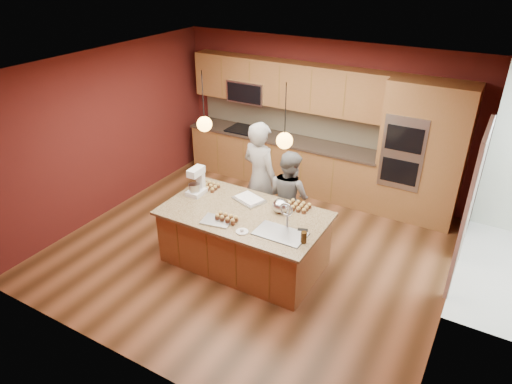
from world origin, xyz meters
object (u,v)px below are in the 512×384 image
Objects in this scene: island at (245,238)px; mixing_bowl at (281,206)px; stand_mixer at (197,183)px; person_left at (260,178)px; person_right at (289,197)px.

mixing_bowl is (0.41, 0.27, 0.50)m from island.
stand_mixer reaches higher than island.
island is 1.24× the size of person_left.
person_right is at bearing 74.86° from island.
person_left is 0.53m from person_right.
person_left reaches higher than person_right.
island is 5.50× the size of stand_mixer.
mixing_bowl is at bearing 33.75° from island.
stand_mixer is at bearing 56.00° from person_right.
person_left is 0.91m from mixing_bowl.
person_right is 0.67m from mixing_bowl.
person_right is 6.25× the size of mixing_bowl.
person_right reaches higher than mixing_bowl.
stand_mixer is at bearing -173.83° from mixing_bowl.
island is at bearing 122.45° from person_left.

